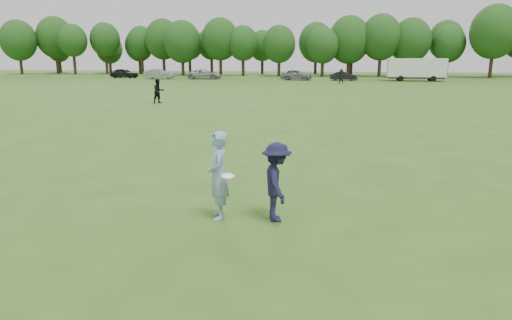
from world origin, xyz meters
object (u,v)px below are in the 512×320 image
object	(u,v)px
car_b	(159,74)
field_cone	(493,90)
defender	(277,182)
car_a	(124,73)
player_far_a	(158,91)
thrower	(218,176)
player_far_d	(341,76)
car_e	(296,75)
cargo_trailer	(416,69)
car_f	(344,76)
car_c	(205,74)

from	to	relation	value
car_b	field_cone	bearing A→B (deg)	-111.54
defender	car_a	distance (m)	70.39
car_a	field_cone	bearing A→B (deg)	-108.26
player_far_a	car_a	size ratio (longest dim) A/B	0.40
thrower	player_far_d	xyz separation A→B (m)	(2.16, 52.69, -0.03)
car_e	field_cone	bearing A→B (deg)	-126.31
player_far_d	cargo_trailer	distance (m)	13.10
thrower	player_far_a	size ratio (longest dim) A/B	1.06
car_e	car_f	world-z (taller)	car_e
thrower	cargo_trailer	distance (m)	61.79
car_b	field_cone	xyz separation A→B (m)	(43.43, -18.79, -0.62)
player_far_d	car_a	distance (m)	36.31
field_cone	car_e	bearing A→B (deg)	138.81
player_far_d	field_cone	bearing A→B (deg)	-26.73
thrower	car_c	world-z (taller)	thrower
car_b	car_f	world-z (taller)	car_b
defender	player_far_a	world-z (taller)	player_far_a
player_far_d	car_c	size ratio (longest dim) A/B	0.35
thrower	car_b	size ratio (longest dim) A/B	0.41
player_far_a	car_b	world-z (taller)	player_far_a
car_f	field_cone	size ratio (longest dim) A/B	13.27
car_a	car_b	distance (m)	7.25
car_b	car_f	distance (m)	28.61
car_a	player_far_a	bearing A→B (deg)	-145.89
car_c	car_a	bearing A→B (deg)	78.02
car_c	cargo_trailer	world-z (taller)	cargo_trailer
player_far_a	cargo_trailer	bearing A→B (deg)	8.83
defender	car_c	world-z (taller)	defender
defender	cargo_trailer	distance (m)	61.44
defender	car_e	xyz separation A→B (m)	(-5.73, 59.68, -0.07)
thrower	car_f	distance (m)	59.65
thrower	player_far_d	bearing A→B (deg)	160.11
car_e	car_f	bearing A→B (deg)	-86.68
car_b	car_e	size ratio (longest dim) A/B	1.01
player_far_a	field_cone	xyz separation A→B (m)	(28.47, 17.28, -0.76)
player_far_a	car_a	world-z (taller)	player_far_a
cargo_trailer	defender	bearing A→B (deg)	-100.69
player_far_d	car_e	size ratio (longest dim) A/B	0.40
player_far_a	player_far_d	xyz separation A→B (m)	(13.30, 29.26, 0.02)
car_b	cargo_trailer	distance (m)	38.79
car_c	cargo_trailer	distance (m)	31.55
player_far_a	car_f	world-z (taller)	player_far_a
field_cone	car_c	bearing A→B (deg)	151.51
car_a	car_c	world-z (taller)	car_a
player_far_a	car_f	distance (m)	38.65
car_a	car_f	size ratio (longest dim) A/B	1.14
car_a	car_e	bearing A→B (deg)	-89.35
car_e	defender	bearing A→B (deg)	-169.64
car_a	car_e	size ratio (longest dim) A/B	0.98
defender	car_e	size ratio (longest dim) A/B	0.37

